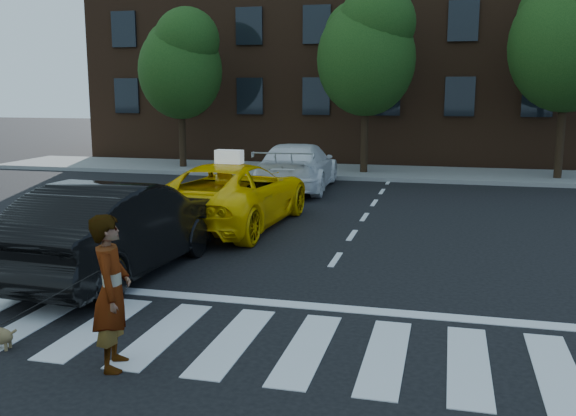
{
  "coord_description": "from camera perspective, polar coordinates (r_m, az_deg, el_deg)",
  "views": [
    {
      "loc": [
        3.65,
        -7.59,
        3.27
      ],
      "look_at": [
        0.79,
        3.81,
        1.1
      ],
      "focal_mm": 40.0,
      "sensor_mm": 36.0,
      "label": 1
    }
  ],
  "objects": [
    {
      "name": "white_suv",
      "position": [
        21.25,
        0.87,
        3.72
      ],
      "size": [
        2.46,
        5.45,
        1.55
      ],
      "primitive_type": "imported",
      "rotation": [
        0.0,
        0.0,
        3.2
      ],
      "color": "white",
      "rests_on": "ground"
    },
    {
      "name": "tree_right",
      "position": [
        24.97,
        23.75,
        14.18
      ],
      "size": [
        4.0,
        4.0,
        7.7
      ],
      "color": "black",
      "rests_on": "ground"
    },
    {
      "name": "crosswalk",
      "position": [
        9.03,
        -11.02,
        -10.92
      ],
      "size": [
        13.0,
        2.4,
        0.01
      ],
      "primitive_type": "cube",
      "color": "silver",
      "rests_on": "ground"
    },
    {
      "name": "tree_left",
      "position": [
        26.81,
        -9.5,
        12.82
      ],
      "size": [
        3.39,
        3.38,
        6.5
      ],
      "color": "black",
      "rests_on": "ground"
    },
    {
      "name": "woman",
      "position": [
        7.86,
        -15.4,
        -7.23
      ],
      "size": [
        0.64,
        0.79,
        1.87
      ],
      "primitive_type": "imported",
      "rotation": [
        0.0,
        0.0,
        1.9
      ],
      "color": "#999999",
      "rests_on": "ground"
    },
    {
      "name": "black_sedan",
      "position": [
        11.82,
        -14.85,
        -1.71
      ],
      "size": [
        2.08,
        5.25,
        1.7
      ],
      "primitive_type": "imported",
      "rotation": [
        0.0,
        0.0,
        3.09
      ],
      "color": "black",
      "rests_on": "ground"
    },
    {
      "name": "ground",
      "position": [
        9.03,
        -11.02,
        -10.95
      ],
      "size": [
        120.0,
        120.0,
        0.0
      ],
      "primitive_type": "plane",
      "color": "black",
      "rests_on": "ground"
    },
    {
      "name": "stop_line",
      "position": [
        10.41,
        -7.28,
        -7.89
      ],
      "size": [
        12.0,
        0.3,
        0.01
      ],
      "primitive_type": "cube",
      "color": "silver",
      "rests_on": "ground"
    },
    {
      "name": "sidewalk_far",
      "position": [
        25.55,
        5.77,
        3.22
      ],
      "size": [
        30.0,
        4.0,
        0.15
      ],
      "primitive_type": "cube",
      "color": "slate",
      "rests_on": "ground"
    },
    {
      "name": "building",
      "position": [
        32.91,
        7.94,
        15.12
      ],
      "size": [
        26.0,
        10.0,
        12.0
      ],
      "primitive_type": "cube",
      "color": "#442818",
      "rests_on": "ground"
    },
    {
      "name": "tree_mid",
      "position": [
        24.83,
        7.05,
        14.03
      ],
      "size": [
        3.69,
        3.69,
        7.1
      ],
      "color": "black",
      "rests_on": "ground"
    },
    {
      "name": "taxi_sign",
      "position": [
        15.33,
        -5.25,
        4.56
      ],
      "size": [
        0.66,
        0.31,
        0.32
      ],
      "primitive_type": "cube",
      "rotation": [
        0.0,
        0.0,
        3.09
      ],
      "color": "white",
      "rests_on": "taxi"
    },
    {
      "name": "taxi",
      "position": [
        15.64,
        -4.95,
        1.24
      ],
      "size": [
        2.83,
        5.68,
        1.55
      ],
      "primitive_type": "imported",
      "rotation": [
        0.0,
        0.0,
        3.09
      ],
      "color": "yellow",
      "rests_on": "ground"
    }
  ]
}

